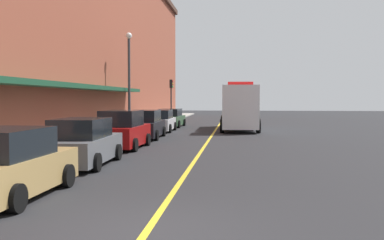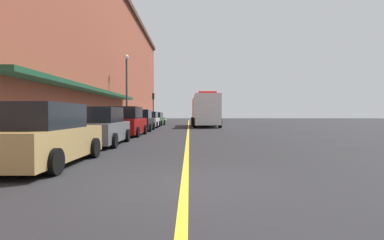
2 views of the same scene
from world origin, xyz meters
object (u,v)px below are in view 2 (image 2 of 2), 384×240
at_px(parked_car_2, 127,122).
at_px(parked_car_4, 149,120).
at_px(parking_meter_0, 135,117).
at_px(parking_meter_1, 142,117).
at_px(traffic_light_near, 153,102).
at_px(box_truck, 205,111).
at_px(street_lamp_left, 127,83).
at_px(parked_car_1, 101,127).
at_px(parked_car_0, 44,136).
at_px(parked_car_5, 155,119).
at_px(parked_car_3, 140,121).

height_order(parked_car_2, parked_car_4, parked_car_2).
distance_m(parked_car_4, parking_meter_0, 1.44).
bearing_deg(parking_meter_1, parked_car_4, -69.75).
relative_size(parking_meter_0, traffic_light_near, 0.31).
bearing_deg(box_truck, street_lamp_left, -63.92).
bearing_deg(parked_car_1, parked_car_2, -1.63).
bearing_deg(parked_car_0, street_lamp_left, 6.31).
bearing_deg(parked_car_5, parked_car_0, -177.74).
bearing_deg(box_truck, parked_car_3, -37.06).
bearing_deg(parking_meter_1, parked_car_3, -81.60).
bearing_deg(parked_car_4, parked_car_3, 179.51).
xyz_separation_m(parked_car_1, parked_car_4, (-0.02, 16.45, -0.05)).
bearing_deg(parked_car_4, parked_car_1, 179.53).
relative_size(parked_car_3, box_truck, 0.53).
height_order(parked_car_4, parking_meter_1, parked_car_4).
distance_m(parked_car_0, parked_car_3, 16.16).
relative_size(parked_car_0, parked_car_1, 0.97).
relative_size(street_lamp_left, traffic_light_near, 1.61).
distance_m(parked_car_2, parked_car_4, 10.99).
distance_m(parked_car_2, parking_meter_1, 14.76).
distance_m(parked_car_1, traffic_light_near, 30.46).
distance_m(parked_car_3, street_lamp_left, 5.73).
bearing_deg(traffic_light_near, parked_car_5, -81.65).
bearing_deg(parked_car_5, street_lamp_left, 166.53).
height_order(parked_car_5, parking_meter_0, parked_car_5).
relative_size(parked_car_0, street_lamp_left, 0.64).
xyz_separation_m(parked_car_3, traffic_light_near, (-1.31, 19.47, 2.34)).
height_order(parking_meter_0, traffic_light_near, traffic_light_near).
xyz_separation_m(parked_car_0, parked_car_1, (-0.03, 5.29, 0.00)).
relative_size(parking_meter_0, parking_meter_1, 1.00).
bearing_deg(parked_car_1, parking_meter_1, 2.62).
bearing_deg(parking_meter_0, parked_car_5, 76.94).
bearing_deg(parking_meter_1, parked_car_1, -86.06).
bearing_deg(parked_car_2, parking_meter_0, 8.78).
relative_size(parked_car_5, street_lamp_left, 0.68).
relative_size(parked_car_1, parked_car_2, 1.07).
relative_size(parked_car_0, parked_car_2, 1.03).
height_order(parked_car_0, parking_meter_0, parked_car_0).
height_order(parked_car_3, parked_car_4, parked_car_3).
bearing_deg(traffic_light_near, parking_meter_1, -90.35).
relative_size(parked_car_5, box_truck, 0.52).
relative_size(parked_car_0, traffic_light_near, 1.03).
xyz_separation_m(parked_car_5, street_lamp_left, (-1.92, -6.90, 3.65)).
relative_size(parked_car_0, parked_car_5, 0.94).
bearing_deg(street_lamp_left, parked_car_2, -77.92).
distance_m(parked_car_5, traffic_light_near, 8.97).
bearing_deg(parking_meter_0, street_lamp_left, -116.12).
bearing_deg(traffic_light_near, parking_meter_0, -90.25).
xyz_separation_m(parked_car_3, parked_car_4, (-0.01, 5.58, -0.06)).
distance_m(parked_car_1, parked_car_3, 10.87).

